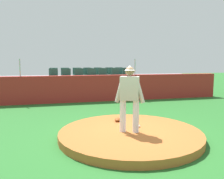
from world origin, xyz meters
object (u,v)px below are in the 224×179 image
stadium_chair_3 (92,74)px  stadium_chair_16 (77,73)px  stadium_chair_13 (123,73)px  stadium_chair_7 (53,74)px  stadium_chair_17 (87,73)px  stadium_chair_5 (116,74)px  stadium_chair_9 (78,74)px  stadium_chair_20 (119,73)px  pitcher (130,94)px  fielding_glove (118,120)px  stadium_chair_2 (79,75)px  stadium_chair_12 (112,73)px  stadium_chair_4 (103,74)px  stadium_chair_18 (98,73)px  stadium_chair_11 (101,74)px  stadium_chair_1 (66,75)px  stadium_chair_19 (109,73)px  stadium_chair_8 (65,74)px  stadium_chair_6 (127,74)px  stadium_chair_15 (65,73)px  baseball (139,126)px  stadium_chair_14 (54,73)px  stadium_chair_10 (89,74)px  stadium_chair_0 (53,75)px

stadium_chair_3 → stadium_chair_16: size_ratio=1.00×
stadium_chair_3 → stadium_chair_13: size_ratio=1.00×
stadium_chair_7 → stadium_chair_13: bearing=179.6°
stadium_chair_17 → stadium_chair_5: bearing=130.5°
stadium_chair_9 → stadium_chair_20: 2.88m
pitcher → fielding_glove: (-0.01, 1.14, -1.00)m
stadium_chair_2 → stadium_chair_3: same height
stadium_chair_2 → stadium_chair_5: 2.11m
stadium_chair_13 → stadium_chair_9: bearing=0.0°
stadium_chair_3 → stadium_chair_16: (-0.71, 1.61, 0.00)m
stadium_chair_3 → stadium_chair_5: bearing=179.0°
stadium_chair_12 → stadium_chair_16: size_ratio=1.00×
stadium_chair_4 → stadium_chair_13: (1.40, 0.80, 0.00)m
stadium_chair_17 → stadium_chair_18: (0.69, -0.04, 0.00)m
stadium_chair_11 → stadium_chair_16: size_ratio=1.00×
stadium_chair_1 → stadium_chair_19: same height
stadium_chair_7 → stadium_chair_9: bearing=178.8°
stadium_chair_16 → pitcher: bearing=94.1°
stadium_chair_1 → stadium_chair_3: bearing=-179.0°
stadium_chair_1 → stadium_chair_8: bearing=-88.5°
stadium_chair_5 → stadium_chair_8: bearing=-16.5°
stadium_chair_3 → stadium_chair_6: size_ratio=1.00×
stadium_chair_13 → stadium_chair_4: bearing=29.9°
pitcher → stadium_chair_3: pitcher is taller
stadium_chair_5 → stadium_chair_12: (0.01, 0.81, 0.00)m
stadium_chair_13 → stadium_chair_20: same height
stadium_chair_4 → stadium_chair_15: same height
baseball → stadium_chair_3: (-0.32, 6.77, 1.13)m
stadium_chair_8 → stadium_chair_13: 3.48m
stadium_chair_6 → stadium_chair_12: size_ratio=1.00×
baseball → stadium_chair_19: (1.06, 8.36, 1.13)m
pitcher → stadium_chair_20: size_ratio=3.63×
stadium_chair_5 → stadium_chair_19: bearing=-90.0°
fielding_glove → stadium_chair_4: (0.74, 5.97, 1.11)m
baseball → stadium_chair_2: bearing=98.9°
stadium_chair_6 → stadium_chair_9: (-2.77, 0.79, 0.00)m
stadium_chair_5 → stadium_chair_17: (-1.43, 1.67, 0.00)m
stadium_chair_14 → fielding_glove: bearing=104.8°
stadium_chair_7 → stadium_chair_15: bearing=-132.0°
fielding_glove → stadium_chair_19: bearing=-164.1°
stadium_chair_1 → stadium_chair_6: same height
stadium_chair_9 → stadium_chair_10: bearing=-179.8°
stadium_chair_7 → stadium_chair_19: bearing=-167.8°
stadium_chair_0 → stadium_chair_3: 2.11m
stadium_chair_3 → stadium_chair_7: (-2.12, 0.83, 0.00)m
stadium_chair_0 → stadium_chair_12: size_ratio=1.00×
stadium_chair_8 → stadium_chair_10: 1.39m
pitcher → stadium_chair_11: (0.76, 7.90, 0.11)m
stadium_chair_2 → stadium_chair_10: 1.08m
stadium_chair_13 → stadium_chair_12: bearing=1.7°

